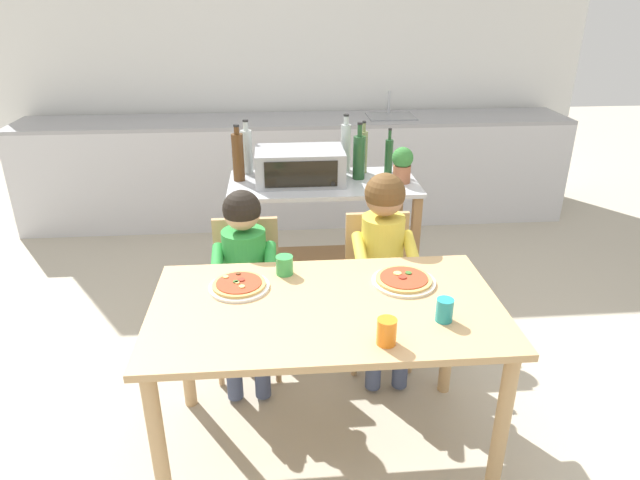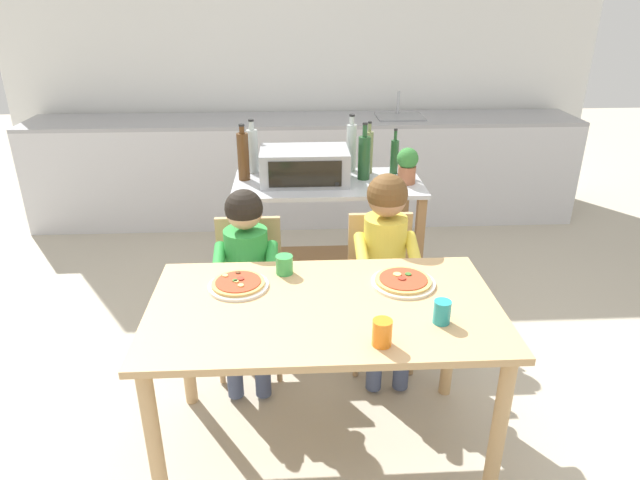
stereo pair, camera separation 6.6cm
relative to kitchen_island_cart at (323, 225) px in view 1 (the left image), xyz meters
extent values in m
plane|color=#B7AD99|center=(-0.10, 0.01, -0.57)|extent=(12.62, 12.62, 0.00)
cube|color=white|center=(-0.10, 1.96, 0.78)|extent=(5.20, 0.12, 2.70)
cube|color=silver|center=(-0.10, 1.55, -0.13)|extent=(4.68, 0.60, 0.87)
cube|color=#9E9EA3|center=(-0.10, 1.55, 0.32)|extent=(4.68, 0.60, 0.03)
cube|color=gray|center=(0.72, 1.55, 0.33)|extent=(0.40, 0.33, 0.02)
cylinder|color=#B7BABF|center=(0.72, 1.67, 0.43)|extent=(0.02, 0.02, 0.20)
cube|color=#B7BABF|center=(0.00, 0.00, 0.27)|extent=(1.13, 0.55, 0.02)
cube|color=olive|center=(0.00, 0.00, -0.27)|extent=(1.04, 0.51, 0.02)
cube|color=olive|center=(-0.53, -0.23, -0.16)|extent=(0.05, 0.05, 0.83)
cube|color=olive|center=(0.53, -0.23, -0.16)|extent=(0.05, 0.05, 0.83)
cube|color=olive|center=(-0.53, 0.23, -0.16)|extent=(0.05, 0.05, 0.83)
cube|color=olive|center=(0.53, 0.23, -0.16)|extent=(0.05, 0.05, 0.83)
cube|color=#999BA0|center=(-0.14, 0.01, 0.38)|extent=(0.52, 0.33, 0.20)
cube|color=black|center=(-0.14, -0.16, 0.38)|extent=(0.42, 0.01, 0.15)
cylinder|color=black|center=(0.04, -0.16, 0.32)|extent=(0.02, 0.01, 0.02)
cylinder|color=#1E4723|center=(0.22, 0.04, 0.41)|extent=(0.07, 0.07, 0.26)
cylinder|color=#1E4723|center=(0.22, 0.04, 0.58)|extent=(0.03, 0.03, 0.07)
cylinder|color=black|center=(0.22, 0.04, 0.62)|extent=(0.03, 0.03, 0.01)
cylinder|color=#ADB7B2|center=(-0.46, 0.21, 0.42)|extent=(0.07, 0.07, 0.27)
cylinder|color=#ADB7B2|center=(-0.46, 0.21, 0.58)|extent=(0.03, 0.03, 0.05)
cylinder|color=black|center=(-0.46, 0.21, 0.61)|extent=(0.03, 0.03, 0.01)
cylinder|color=#1E4723|center=(0.42, 0.15, 0.39)|extent=(0.05, 0.05, 0.21)
cylinder|color=#1E4723|center=(0.42, 0.15, 0.52)|extent=(0.02, 0.02, 0.06)
cylinder|color=black|center=(0.42, 0.15, 0.56)|extent=(0.02, 0.02, 0.01)
cylinder|color=#ADB7B2|center=(0.16, 0.22, 0.43)|extent=(0.06, 0.06, 0.29)
cylinder|color=#ADB7B2|center=(0.16, 0.22, 0.60)|extent=(0.03, 0.03, 0.05)
cylinder|color=black|center=(0.16, 0.22, 0.63)|extent=(0.03, 0.03, 0.01)
cylinder|color=#4C2D14|center=(-0.50, 0.07, 0.42)|extent=(0.07, 0.07, 0.28)
cylinder|color=#4C2D14|center=(-0.50, 0.07, 0.59)|extent=(0.03, 0.03, 0.04)
cylinder|color=black|center=(-0.50, 0.07, 0.61)|extent=(0.03, 0.03, 0.01)
cylinder|color=olive|center=(0.26, 0.17, 0.41)|extent=(0.05, 0.05, 0.26)
cylinder|color=olive|center=(0.26, 0.17, 0.57)|extent=(0.02, 0.02, 0.05)
cylinder|color=black|center=(0.26, 0.17, 0.60)|extent=(0.02, 0.02, 0.01)
cylinder|color=#9E5B3D|center=(0.47, -0.05, 0.33)|extent=(0.11, 0.11, 0.10)
sphere|color=#337533|center=(0.47, -0.05, 0.43)|extent=(0.13, 0.13, 0.13)
cube|color=tan|center=(-0.10, -1.25, 0.16)|extent=(1.42, 0.80, 0.03)
cylinder|color=tan|center=(-0.75, -1.59, -0.21)|extent=(0.06, 0.06, 0.72)
cylinder|color=tan|center=(0.55, -1.59, -0.21)|extent=(0.06, 0.06, 0.72)
cylinder|color=tan|center=(-0.75, -0.91, -0.21)|extent=(0.06, 0.06, 0.72)
cylinder|color=tan|center=(0.55, -0.91, -0.21)|extent=(0.06, 0.06, 0.72)
cube|color=tan|center=(-0.45, -0.63, -0.13)|extent=(0.36, 0.36, 0.04)
cube|color=tan|center=(-0.45, -0.47, 0.06)|extent=(0.34, 0.03, 0.38)
cylinder|color=tan|center=(-0.30, -0.78, -0.35)|extent=(0.03, 0.03, 0.42)
cylinder|color=tan|center=(-0.60, -0.78, -0.35)|extent=(0.03, 0.03, 0.42)
cylinder|color=tan|center=(-0.30, -0.48, -0.35)|extent=(0.03, 0.03, 0.42)
cylinder|color=tan|center=(-0.60, -0.48, -0.35)|extent=(0.03, 0.03, 0.42)
cube|color=tan|center=(0.25, -0.61, -0.13)|extent=(0.36, 0.36, 0.04)
cube|color=tan|center=(0.25, -0.45, 0.06)|extent=(0.34, 0.03, 0.38)
cylinder|color=tan|center=(0.40, -0.76, -0.35)|extent=(0.03, 0.03, 0.42)
cylinder|color=tan|center=(0.10, -0.76, -0.35)|extent=(0.03, 0.03, 0.42)
cylinder|color=tan|center=(0.40, -0.46, -0.35)|extent=(0.03, 0.03, 0.42)
cylinder|color=tan|center=(0.10, -0.46, -0.35)|extent=(0.03, 0.03, 0.42)
cube|color=#424C6B|center=(-0.38, -0.77, -0.09)|extent=(0.10, 0.30, 0.10)
cylinder|color=#424C6B|center=(-0.38, -0.90, -0.33)|extent=(0.08, 0.08, 0.44)
cube|color=#424C6B|center=(-0.52, -0.77, -0.09)|extent=(0.10, 0.30, 0.10)
cylinder|color=#424C6B|center=(-0.52, -0.90, -0.33)|extent=(0.08, 0.08, 0.44)
cylinder|color=green|center=(-0.32, -0.73, 0.11)|extent=(0.06, 0.26, 0.15)
cylinder|color=green|center=(-0.58, -0.73, 0.11)|extent=(0.06, 0.26, 0.15)
cylinder|color=green|center=(-0.45, -0.63, 0.08)|extent=(0.22, 0.22, 0.34)
sphere|color=tan|center=(-0.45, -0.63, 0.35)|extent=(0.18, 0.18, 0.18)
sphere|color=black|center=(-0.45, -0.63, 0.36)|extent=(0.19, 0.19, 0.19)
cube|color=#424C6B|center=(0.32, -0.75, -0.09)|extent=(0.10, 0.30, 0.10)
cylinder|color=#424C6B|center=(0.32, -0.88, -0.33)|extent=(0.08, 0.08, 0.44)
cube|color=#424C6B|center=(0.18, -0.75, -0.09)|extent=(0.10, 0.30, 0.10)
cylinder|color=#424C6B|center=(0.18, -0.88, -0.33)|extent=(0.08, 0.08, 0.44)
cylinder|color=yellow|center=(0.38, -0.71, 0.14)|extent=(0.06, 0.26, 0.15)
cylinder|color=yellow|center=(0.12, -0.71, 0.14)|extent=(0.06, 0.26, 0.15)
cylinder|color=yellow|center=(0.25, -0.61, 0.10)|extent=(0.22, 0.22, 0.38)
sphere|color=#A37556|center=(0.25, -0.61, 0.40)|extent=(0.19, 0.19, 0.19)
sphere|color=brown|center=(0.25, -0.61, 0.42)|extent=(0.20, 0.20, 0.20)
cylinder|color=white|center=(-0.45, -1.09, 0.19)|extent=(0.26, 0.26, 0.01)
cylinder|color=tan|center=(-0.45, -1.09, 0.20)|extent=(0.23, 0.23, 0.01)
cylinder|color=#B23D23|center=(-0.45, -1.09, 0.21)|extent=(0.19, 0.19, 0.00)
cylinder|color=maroon|center=(-0.44, -1.07, 0.21)|extent=(0.03, 0.03, 0.01)
cylinder|color=#563319|center=(-0.46, -1.01, 0.21)|extent=(0.02, 0.02, 0.01)
cylinder|color=#386628|center=(-0.47, -1.09, 0.21)|extent=(0.02, 0.02, 0.01)
cylinder|color=#DBC666|center=(-0.44, -1.13, 0.21)|extent=(0.02, 0.02, 0.01)
cylinder|color=#DBC666|center=(-0.46, -1.09, 0.21)|extent=(0.02, 0.02, 0.01)
cylinder|color=#DBC666|center=(-0.51, -1.04, 0.21)|extent=(0.02, 0.02, 0.01)
cylinder|color=beige|center=(0.25, -1.10, 0.19)|extent=(0.28, 0.28, 0.01)
cylinder|color=tan|center=(0.25, -1.10, 0.20)|extent=(0.24, 0.24, 0.01)
cylinder|color=#B23D23|center=(0.25, -1.10, 0.21)|extent=(0.21, 0.21, 0.00)
cylinder|color=#DBC666|center=(0.23, -1.07, 0.21)|extent=(0.04, 0.04, 0.01)
cylinder|color=#386628|center=(0.28, -1.07, 0.21)|extent=(0.03, 0.03, 0.01)
cylinder|color=maroon|center=(0.25, -1.11, 0.21)|extent=(0.03, 0.03, 0.01)
cylinder|color=green|center=(-0.26, -0.97, 0.22)|extent=(0.08, 0.08, 0.09)
cylinder|color=teal|center=(0.34, -1.41, 0.23)|extent=(0.07, 0.07, 0.09)
cylinder|color=orange|center=(0.09, -1.54, 0.23)|extent=(0.07, 0.07, 0.10)
camera|label=1|loc=(-0.28, -3.18, 1.35)|focal=31.29mm
camera|label=2|loc=(-0.22, -3.19, 1.35)|focal=31.29mm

